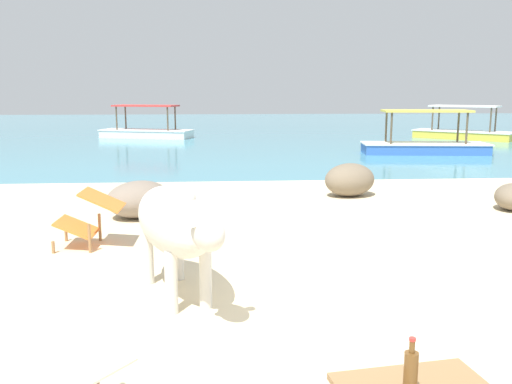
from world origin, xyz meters
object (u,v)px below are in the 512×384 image
deck_chair_far (49,374)px  boat_white (146,131)px  bottle (410,372)px  deck_chair_near (89,215)px  boat_yellow (463,132)px  boat_blue (425,144)px  cow (175,222)px

deck_chair_far → boat_white: (-1.85, 19.58, -0.13)m
bottle → boat_white: 20.26m
bottle → deck_chair_near: bearing=120.3°
deck_chair_far → boat_white: boat_white is taller
boat_yellow → boat_white: 12.38m
boat_blue → boat_white: same height
cow → boat_blue: (6.57, 11.22, -0.44)m
bottle → deck_chair_far: 1.83m
bottle → boat_white: boat_white is taller
boat_white → deck_chair_far: bearing=113.5°
bottle → boat_blue: (5.30, 13.61, -0.26)m
bottle → boat_white: bearing=100.3°
deck_chair_far → boat_yellow: size_ratio=0.26×
cow → bottle: 2.72m
boat_blue → boat_white: size_ratio=0.98×
deck_chair_near → bottle: bearing=121.4°
boat_yellow → boat_white: bearing=-146.7°
deck_chair_far → boat_yellow: bearing=-82.9°
bottle → boat_yellow: boat_yellow is taller
deck_chair_near → deck_chair_far: size_ratio=0.84×
deck_chair_far → boat_white: 19.67m
cow → bottle: cow is taller
cow → boat_blue: boat_blue is taller
bottle → boat_white: size_ratio=0.08×
cow → boat_yellow: bearing=127.9°
cow → deck_chair_near: bearing=-166.8°
bottle → deck_chair_near: size_ratio=0.38×
cow → boat_white: 17.70m
deck_chair_near → boat_blue: size_ratio=0.21×
bottle → deck_chair_far: bearing=169.2°
deck_chair_far → deck_chair_near: bearing=-43.7°
boat_blue → bottle: bearing=75.1°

